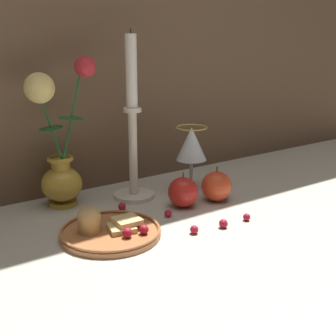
# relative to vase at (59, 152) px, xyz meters

# --- Properties ---
(ground_plane) EXTENTS (2.40, 2.40, 0.00)m
(ground_plane) POSITION_rel_vase_xyz_m (0.12, -0.17, -0.12)
(ground_plane) COLOR #B7B2A3
(ground_plane) RESTS_ON ground
(vase) EXTENTS (0.16, 0.09, 0.33)m
(vase) POSITION_rel_vase_xyz_m (0.00, 0.00, 0.00)
(vase) COLOR gold
(vase) RESTS_ON ground_plane
(plate_with_pastries) EXTENTS (0.20, 0.20, 0.06)m
(plate_with_pastries) POSITION_rel_vase_xyz_m (0.01, -0.20, -0.11)
(plate_with_pastries) COLOR #B77042
(plate_with_pastries) RESTS_ON ground_plane
(wine_glass) EXTENTS (0.08, 0.08, 0.16)m
(wine_glass) POSITION_rel_vase_xyz_m (0.31, -0.07, -0.01)
(wine_glass) COLOR silver
(wine_glass) RESTS_ON ground_plane
(candlestick) EXTENTS (0.10, 0.10, 0.38)m
(candlestick) POSITION_rel_vase_xyz_m (0.16, -0.05, 0.02)
(candlestick) COLOR silver
(candlestick) RESTS_ON ground_plane
(apple_beside_vase) EXTENTS (0.07, 0.07, 0.08)m
(apple_beside_vase) POSITION_rel_vase_xyz_m (0.31, -0.17, -0.09)
(apple_beside_vase) COLOR #D14223
(apple_beside_vase) RESTS_ON ground_plane
(apple_near_glass) EXTENTS (0.07, 0.07, 0.08)m
(apple_near_glass) POSITION_rel_vase_xyz_m (0.22, -0.16, -0.09)
(apple_near_glass) COLOR red
(apple_near_glass) RESTS_ON ground_plane
(berry_near_plate) EXTENTS (0.02, 0.02, 0.02)m
(berry_near_plate) POSITION_rel_vase_xyz_m (0.22, -0.30, -0.12)
(berry_near_plate) COLOR #AD192D
(berry_near_plate) RESTS_ON ground_plane
(berry_front_center) EXTENTS (0.02, 0.02, 0.02)m
(berry_front_center) POSITION_rel_vase_xyz_m (0.15, -0.29, -0.12)
(berry_front_center) COLOR #AD192D
(berry_front_center) RESTS_ON ground_plane
(berry_by_glass_stem) EXTENTS (0.02, 0.02, 0.02)m
(berry_by_glass_stem) POSITION_rel_vase_xyz_m (0.28, -0.30, -0.12)
(berry_by_glass_stem) COLOR #AD192D
(berry_by_glass_stem) RESTS_ON ground_plane
(berry_under_candlestick) EXTENTS (0.02, 0.02, 0.02)m
(berry_under_candlestick) POSITION_rel_vase_xyz_m (0.16, -0.19, -0.12)
(berry_under_candlestick) COLOR #AD192D
(berry_under_candlestick) RESTS_ON ground_plane
(berry_far_right) EXTENTS (0.02, 0.02, 0.02)m
(berry_far_right) POSITION_rel_vase_xyz_m (0.10, -0.10, -0.12)
(berry_far_right) COLOR #AD192D
(berry_far_right) RESTS_ON ground_plane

